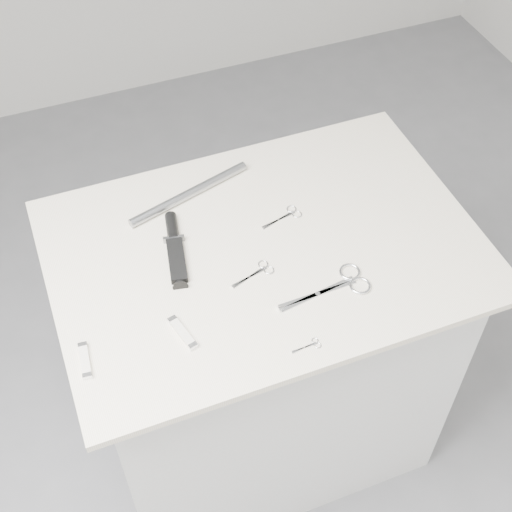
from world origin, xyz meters
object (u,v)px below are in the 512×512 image
object	(u,v)px
pocket_knife_b	(85,361)
embroidery_scissors_a	(258,272)
large_shears	(342,284)
metal_rail	(189,194)
sheathed_knife	(175,245)
pocket_knife_a	(182,333)
tiny_scissors	(310,346)
plinth	(264,357)
embroidery_scissors_b	(287,216)

from	to	relation	value
pocket_knife_b	embroidery_scissors_a	bearing A→B (deg)	-72.15
large_shears	metal_rail	world-z (taller)	metal_rail
sheathed_knife	pocket_knife_a	size ratio (longest dim) A/B	2.21
large_shears	tiny_scissors	distance (m)	0.18
large_shears	sheathed_knife	size ratio (longest dim) A/B	1.02
sheathed_knife	pocket_knife_b	distance (m)	0.35
plinth	embroidery_scissors_a	size ratio (longest dim) A/B	8.34
embroidery_scissors_b	metal_rail	xyz separation A→B (m)	(-0.20, 0.15, 0.01)
large_shears	pocket_knife_a	world-z (taller)	pocket_knife_a
plinth	tiny_scissors	distance (m)	0.55
sheathed_knife	metal_rail	bearing A→B (deg)	-18.52
plinth	sheathed_knife	distance (m)	0.52
large_shears	embroidery_scissors_a	xyz separation A→B (m)	(-0.16, 0.10, -0.00)
embroidery_scissors_a	pocket_knife_b	world-z (taller)	pocket_knife_b
sheathed_knife	pocket_knife_b	world-z (taller)	sheathed_knife
pocket_knife_b	plinth	bearing A→B (deg)	-65.50
plinth	tiny_scissors	xyz separation A→B (m)	(-0.02, -0.29, 0.47)
large_shears	tiny_scissors	world-z (taller)	large_shears
pocket_knife_a	pocket_knife_b	size ratio (longest dim) A/B	1.09
plinth	large_shears	bearing A→B (deg)	-55.37
tiny_scissors	embroidery_scissors_b	bearing A→B (deg)	71.06
pocket_knife_a	large_shears	bearing A→B (deg)	-104.26
metal_rail	tiny_scissors	bearing A→B (deg)	-79.09
sheathed_knife	pocket_knife_a	bearing A→B (deg)	177.86
embroidery_scissors_b	tiny_scissors	bearing A→B (deg)	-120.10
plinth	pocket_knife_a	world-z (taller)	pocket_knife_a
plinth	pocket_knife_b	xyz separation A→B (m)	(-0.46, -0.16, 0.48)
embroidery_scissors_b	large_shears	bearing A→B (deg)	-97.27
tiny_scissors	pocket_knife_a	xyz separation A→B (m)	(-0.24, 0.12, 0.00)
pocket_knife_a	sheathed_knife	bearing A→B (deg)	-27.25
pocket_knife_b	metal_rail	size ratio (longest dim) A/B	0.26
embroidery_scissors_a	metal_rail	bearing A→B (deg)	87.54
large_shears	pocket_knife_b	xyz separation A→B (m)	(-0.58, 0.01, 0.00)
embroidery_scissors_a	pocket_knife_a	distance (m)	0.23
embroidery_scissors_b	pocket_knife_a	distance (m)	0.42
plinth	pocket_knife_b	world-z (taller)	pocket_knife_b
sheathed_knife	tiny_scissors	bearing A→B (deg)	-142.62
large_shears	sheathed_knife	xyz separation A→B (m)	(-0.31, 0.24, 0.00)
large_shears	tiny_scissors	bearing A→B (deg)	-142.05
embroidery_scissors_a	metal_rail	xyz separation A→B (m)	(-0.07, 0.29, 0.01)
embroidery_scissors_a	embroidery_scissors_b	xyz separation A→B (m)	(0.13, 0.14, 0.00)
plinth	tiny_scissors	world-z (taller)	tiny_scissors
sheathed_knife	pocket_knife_a	xyz separation A→B (m)	(-0.06, -0.24, -0.00)
large_shears	plinth	bearing A→B (deg)	119.69
tiny_scissors	pocket_knife_b	distance (m)	0.46
embroidery_scissors_a	sheathed_knife	world-z (taller)	sheathed_knife
embroidery_scissors_b	pocket_knife_b	world-z (taller)	pocket_knife_b
tiny_scissors	pocket_knife_b	xyz separation A→B (m)	(-0.44, 0.13, 0.00)
sheathed_knife	pocket_knife_a	distance (m)	0.25
tiny_scissors	plinth	bearing A→B (deg)	83.54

